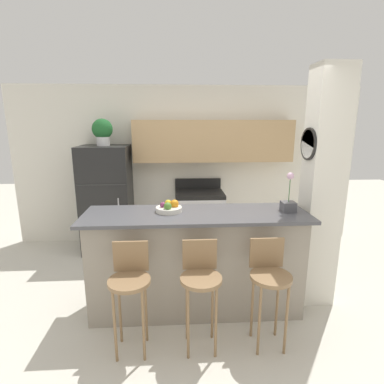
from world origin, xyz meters
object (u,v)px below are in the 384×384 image
Objects in this scene: refrigerator at (107,199)px; stove_range at (199,219)px; bar_stool_left at (130,282)px; bar_stool_right at (269,277)px; bar_stool_mid at (201,279)px; orchid_vase at (289,202)px; fruit_bowl at (169,208)px; potted_plant_on_fridge at (102,131)px.

refrigerator is 1.53× the size of stove_range.
bar_stool_left is (0.65, -2.20, -0.17)m from refrigerator.
bar_stool_right is at bearing 0.00° from bar_stool_left.
refrigerator is at bearing 106.49° from bar_stool_left.
bar_stool_mid is (1.26, -2.20, -0.17)m from refrigerator.
orchid_vase reaches higher than fruit_bowl.
fruit_bowl is (0.99, -1.58, -0.73)m from potted_plant_on_fridge.
refrigerator is 1.89m from fruit_bowl.
bar_stool_mid is (-0.17, -2.23, 0.19)m from stove_range.
stove_range is 2.25m from bar_stool_mid.
stove_range is at bearing 101.03° from bar_stool_right.
bar_stool_mid is (0.61, 0.00, 0.00)m from bar_stool_left.
refrigerator is 2.78m from orchid_vase.
orchid_vase is 1.52× the size of fruit_bowl.
refrigerator is 4.03× the size of orchid_vase.
fruit_bowl is (-1.23, 0.07, -0.06)m from orchid_vase.
fruit_bowl is at bearing 144.84° from bar_stool_right.
refrigerator reaches higher than bar_stool_right.
bar_stool_mid is at bearing -60.22° from potted_plant_on_fridge.
bar_stool_right is at bearing -121.82° from orchid_vase.
orchid_vase is (0.34, 0.55, 0.53)m from bar_stool_right.
bar_stool_mid is 1.22m from orchid_vase.
bar_stool_right is (1.22, 0.00, 0.00)m from bar_stool_left.
stove_range is 3.99× the size of fruit_bowl.
potted_plant_on_fridge is (-0.00, 0.00, 1.04)m from refrigerator.
potted_plant_on_fridge reaches higher than bar_stool_left.
fruit_bowl is at bearing 176.89° from orchid_vase.
bar_stool_left is 1.22m from bar_stool_right.
bar_stool_right is at bearing -78.97° from stove_range.
stove_range is 1.09× the size of bar_stool_mid.
bar_stool_mid is at bearing 180.00° from bar_stool_right.
orchid_vase is at bearing -3.11° from fruit_bowl.
bar_stool_left is at bearing -118.34° from fruit_bowl.
refrigerator reaches higher than orchid_vase.
bar_stool_right is (0.61, 0.00, 0.00)m from bar_stool_mid.
potted_plant_on_fridge is at bearing 143.33° from orchid_vase.
bar_stool_right is 2.40× the size of orchid_vase.
potted_plant_on_fridge reaches higher than orchid_vase.
fruit_bowl is at bearing -105.51° from stove_range.
bar_stool_left is 1.74m from orchid_vase.
orchid_vase is at bearing -36.67° from potted_plant_on_fridge.
stove_range is 2.28m from bar_stool_right.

